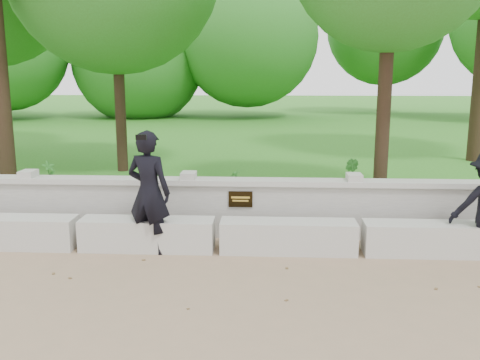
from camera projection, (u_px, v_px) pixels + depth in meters
The scene contains 8 objects.
ground at pixel (201, 309), 5.75m from camera, with size 80.00×80.00×0.00m, color #8F7458.
lawn at pixel (249, 138), 19.42m from camera, with size 40.00×22.00×0.25m, color #2B711A.
concrete_bench at pixel (217, 235), 7.56m from camera, with size 11.90×0.45×0.45m.
parapet_wall at pixel (222, 207), 8.20m from camera, with size 12.50×0.35×0.90m.
man_main at pixel (149, 192), 7.38m from camera, with size 0.72×0.66×1.73m.
shrub_a at pixel (49, 174), 10.59m from camera, with size 0.27×0.19×0.52m, color #2C6C25.
shrub_b at pixel (351, 174), 10.43m from camera, with size 0.32×0.26×0.58m, color #2C6C25.
shrub_d at pixel (236, 183), 9.70m from camera, with size 0.29×0.26×0.52m, color #2C6C25.
Camera 1 is at (0.71, -5.32, 2.51)m, focal length 40.00 mm.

